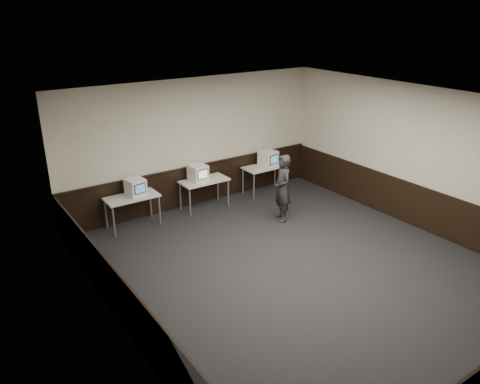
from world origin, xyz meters
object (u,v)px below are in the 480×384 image
at_px(desk_right, 265,169).
at_px(emac_left, 136,187).
at_px(emac_center, 198,173).
at_px(desk_center, 204,183).
at_px(desk_left, 132,199).
at_px(emac_right, 268,158).
at_px(person, 282,188).

relative_size(desk_right, emac_left, 2.62).
distance_m(emac_left, emac_center, 1.64).
xyz_separation_m(desk_center, emac_center, (-0.14, 0.04, 0.27)).
relative_size(desk_left, emac_left, 2.62).
height_order(desk_left, emac_center, emac_center).
bearing_deg(emac_center, emac_right, -6.31).
height_order(desk_center, emac_left, emac_left).
distance_m(desk_center, desk_right, 1.90).
distance_m(emac_left, person, 3.37).
xyz_separation_m(desk_center, person, (1.14, -1.65, 0.13)).
xyz_separation_m(desk_left, desk_center, (1.90, 0.00, 0.00)).
bearing_deg(emac_center, desk_center, -22.15).
xyz_separation_m(desk_center, emac_left, (-1.78, 0.02, 0.26)).
xyz_separation_m(emac_center, person, (1.28, -1.70, -0.14)).
height_order(desk_left, emac_right, emac_right).
distance_m(emac_center, person, 2.13).
height_order(desk_center, emac_right, emac_right).
relative_size(desk_right, emac_right, 2.45).
relative_size(desk_center, desk_right, 1.00).
relative_size(desk_left, emac_right, 2.45).
relative_size(desk_center, emac_right, 2.45).
xyz_separation_m(desk_center, emac_right, (1.99, -0.02, 0.28)).
bearing_deg(emac_center, person, -57.51).
bearing_deg(desk_center, emac_left, 179.40).
relative_size(desk_center, emac_center, 2.63).
distance_m(emac_left, emac_right, 3.76).
distance_m(desk_right, emac_left, 3.69).
distance_m(emac_right, person, 1.84).
xyz_separation_m(emac_right, person, (-0.84, -1.63, -0.15)).
height_order(emac_right, person, person).
relative_size(desk_right, person, 0.75).
bearing_deg(desk_left, emac_right, -0.34).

